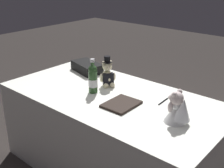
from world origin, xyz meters
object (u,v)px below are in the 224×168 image
(teddy_bear_bride, at_px, (178,109))
(champagne_bottle, at_px, (93,78))
(gift_case_black, at_px, (87,67))
(teddy_bear_groom, at_px, (107,75))
(signing_pen, at_px, (164,101))
(guestbook, at_px, (121,104))

(teddy_bear_bride, distance_m, champagne_bottle, 0.79)
(gift_case_black, bearing_deg, champagne_bottle, -38.98)
(teddy_bear_groom, xyz_separation_m, gift_case_black, (-0.41, 0.15, -0.06))
(signing_pen, bearing_deg, guestbook, -128.43)
(guestbook, bearing_deg, teddy_bear_groom, 145.41)
(teddy_bear_groom, relative_size, champagne_bottle, 0.92)
(teddy_bear_groom, distance_m, teddy_bear_bride, 0.82)
(signing_pen, bearing_deg, champagne_bottle, -157.34)
(teddy_bear_groom, relative_size, gift_case_black, 0.73)
(teddy_bear_bride, xyz_separation_m, champagne_bottle, (-0.79, -0.00, 0.02))
(signing_pen, distance_m, gift_case_black, 0.97)
(teddy_bear_bride, height_order, guestbook, teddy_bear_bride)
(teddy_bear_groom, distance_m, gift_case_black, 0.44)
(teddy_bear_bride, bearing_deg, champagne_bottle, -179.68)
(teddy_bear_groom, xyz_separation_m, champagne_bottle, (0.00, -0.19, 0.02))
(teddy_bear_groom, xyz_separation_m, signing_pen, (0.55, 0.04, -0.10))
(teddy_bear_bride, relative_size, signing_pen, 1.48)
(champagne_bottle, relative_size, guestbook, 1.09)
(gift_case_black, distance_m, guestbook, 0.84)
(teddy_bear_bride, xyz_separation_m, signing_pen, (-0.24, 0.23, -0.10))
(guestbook, bearing_deg, teddy_bear_bride, 4.24)
(teddy_bear_bride, relative_size, champagne_bottle, 0.79)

